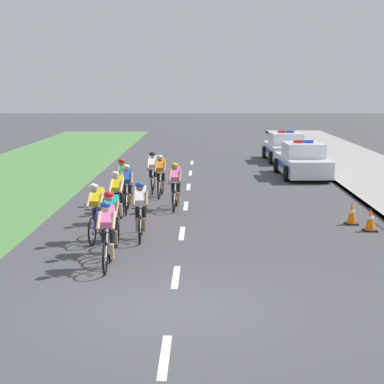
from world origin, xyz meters
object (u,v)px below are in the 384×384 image
cyclist_seventh (175,185)px  traffic_cone_near (352,214)px  cyclist_second (111,221)px  traffic_cone_mid (370,220)px  cyclist_lead (107,233)px  cyclist_fourth (141,209)px  cyclist_tenth (161,175)px  cyclist_sixth (127,187)px  police_car_nearest (302,161)px  cyclist_fifth (117,195)px  cyclist_eighth (124,180)px  cyclist_third (97,211)px  cyclist_ninth (153,171)px  police_car_second (285,148)px

cyclist_seventh → traffic_cone_near: size_ratio=2.69×
cyclist_second → traffic_cone_mid: 7.15m
cyclist_second → cyclist_lead: bearing=-85.9°
cyclist_fourth → cyclist_tenth: size_ratio=1.00×
cyclist_sixth → cyclist_lead: bearing=-87.2°
police_car_nearest → cyclist_fifth: bearing=-125.3°
cyclist_eighth → cyclist_sixth: bearing=-79.2°
cyclist_third → traffic_cone_mid: size_ratio=2.69×
cyclist_lead → traffic_cone_near: 7.81m
cyclist_ninth → police_car_second: bearing=58.9°
cyclist_second → cyclist_third: bearing=114.2°
cyclist_sixth → police_car_nearest: police_car_nearest is taller
cyclist_sixth → traffic_cone_near: size_ratio=2.69×
cyclist_fourth → cyclist_tenth: bearing=89.1°
cyclist_sixth → traffic_cone_mid: 7.41m
cyclist_sixth → traffic_cone_near: 6.85m
cyclist_second → cyclist_third: size_ratio=1.00×
cyclist_lead → police_car_second: (6.35, 20.24, -0.11)m
cyclist_second → traffic_cone_mid: (6.70, 2.46, -0.48)m
cyclist_fifth → cyclist_seventh: (1.58, 2.00, 0.00)m
cyclist_tenth → police_car_second: (5.79, 11.13, -0.11)m
cyclist_ninth → traffic_cone_near: bearing=-42.0°
cyclist_fourth → cyclist_second: bearing=-111.1°
cyclist_eighth → traffic_cone_mid: size_ratio=2.69×
cyclist_fourth → traffic_cone_near: bearing=18.0°
cyclist_eighth → traffic_cone_mid: 8.32m
cyclist_fifth → cyclist_sixth: same height
cyclist_ninth → traffic_cone_mid: 9.01m
cyclist_sixth → cyclist_ninth: same height
cyclist_third → cyclist_fifth: size_ratio=1.00×
traffic_cone_near → police_car_nearest: bearing=89.7°
cyclist_seventh → traffic_cone_near: cyclist_seventh is taller
cyclist_fourth → traffic_cone_mid: size_ratio=2.69×
cyclist_ninth → police_car_nearest: police_car_nearest is taller
cyclist_fourth → cyclist_ninth: bearing=91.9°
traffic_cone_near → traffic_cone_mid: size_ratio=1.00×
cyclist_third → cyclist_ninth: 7.64m
police_car_second → traffic_cone_near: size_ratio=6.96×
cyclist_second → police_car_nearest: size_ratio=0.39×
cyclist_fourth → traffic_cone_mid: bearing=9.5°
cyclist_second → cyclist_fifth: bearing=95.1°
cyclist_second → cyclist_tenth: bearing=85.2°
cyclist_fourth → cyclist_seventh: same height
cyclist_lead → cyclist_sixth: (-0.31, 6.35, 0.00)m
police_car_nearest → traffic_cone_near: police_car_nearest is taller
cyclist_second → traffic_cone_near: bearing=27.4°
police_car_second → cyclist_sixth: bearing=-115.6°
cyclist_sixth → cyclist_second: bearing=-87.5°
cyclist_fourth → traffic_cone_near: (5.84, 1.89, -0.48)m
cyclist_ninth → cyclist_tenth: (0.35, -0.96, 0.00)m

